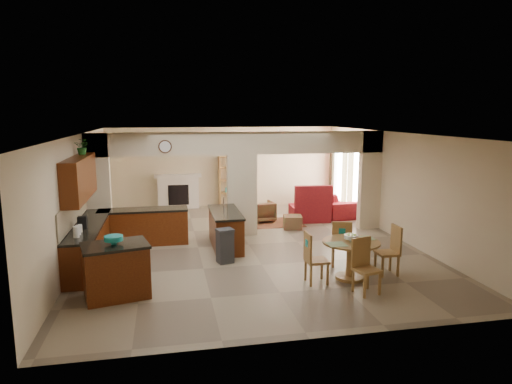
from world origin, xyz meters
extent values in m
plane|color=gray|center=(0.00, 0.00, 0.00)|extent=(10.00, 10.00, 0.00)
plane|color=white|center=(0.00, 0.00, 2.80)|extent=(10.00, 10.00, 0.00)
plane|color=beige|center=(0.00, 5.00, 1.40)|extent=(8.00, 0.00, 8.00)
plane|color=beige|center=(0.00, -5.00, 1.40)|extent=(8.00, 0.00, 8.00)
plane|color=beige|center=(-4.00, 0.00, 1.40)|extent=(0.00, 10.00, 10.00)
plane|color=beige|center=(4.00, 0.00, 1.40)|extent=(0.00, 10.00, 10.00)
cube|color=beige|center=(-3.70, 1.00, 1.40)|extent=(0.60, 0.25, 2.80)
cube|color=beige|center=(0.00, 1.00, 1.10)|extent=(0.80, 0.25, 2.20)
cube|color=beige|center=(3.70, 1.00, 1.40)|extent=(0.60, 0.25, 2.80)
cube|color=beige|center=(0.00, 1.00, 2.50)|extent=(8.00, 0.25, 0.60)
cube|color=#401507|center=(-3.70, -0.80, 0.43)|extent=(0.60, 3.20, 0.86)
cube|color=black|center=(-3.70, -0.80, 0.89)|extent=(0.62, 3.22, 0.05)
cube|color=tan|center=(-3.98, -0.80, 1.20)|extent=(0.02, 3.20, 0.55)
cube|color=#401507|center=(-2.60, 0.57, 0.43)|extent=(2.20, 0.60, 0.86)
cube|color=black|center=(-2.60, 0.57, 0.89)|extent=(2.22, 0.62, 0.05)
cube|color=#401507|center=(-3.82, -0.80, 1.92)|extent=(0.35, 2.40, 0.90)
cube|color=#401507|center=(-0.60, -0.10, 0.43)|extent=(0.65, 1.80, 0.86)
cube|color=black|center=(-0.60, -0.10, 0.89)|extent=(0.70, 1.85, 0.05)
cube|color=silver|center=(-0.60, -0.95, 0.42)|extent=(0.58, 0.04, 0.70)
cylinder|color=#442616|center=(-2.00, 0.85, 2.45)|extent=(0.34, 0.03, 0.34)
cube|color=brown|center=(1.20, 2.10, 0.01)|extent=(1.60, 1.30, 0.01)
cube|color=silver|center=(-1.60, 4.84, 0.55)|extent=(1.40, 0.28, 1.10)
cube|color=black|center=(-1.60, 4.70, 0.50)|extent=(0.70, 0.04, 0.70)
cube|color=silver|center=(-1.60, 4.82, 1.15)|extent=(1.60, 0.35, 0.10)
cube|color=olive|center=(0.35, 4.82, 0.90)|extent=(1.00, 0.32, 1.80)
cube|color=white|center=(3.97, 2.30, 1.20)|extent=(0.02, 0.90, 1.90)
cube|color=white|center=(3.97, 4.00, 1.20)|extent=(0.02, 0.90, 1.90)
cube|color=white|center=(3.97, 3.15, 1.05)|extent=(0.02, 0.70, 2.10)
cube|color=#45251B|center=(3.93, 1.70, 1.20)|extent=(0.10, 0.28, 2.30)
cube|color=#45251B|center=(3.93, 2.90, 1.20)|extent=(0.10, 0.28, 2.30)
cube|color=#45251B|center=(3.93, 3.40, 1.20)|extent=(0.10, 0.28, 2.30)
cube|color=#45251B|center=(3.93, 4.60, 1.20)|extent=(0.10, 0.28, 2.30)
cylinder|color=white|center=(1.50, 3.00, 2.56)|extent=(1.00, 1.00, 0.10)
cube|color=#401507|center=(-2.94, -2.80, 0.47)|extent=(1.24, 1.00, 0.94)
cube|color=black|center=(-2.94, -2.80, 0.96)|extent=(1.30, 1.06, 0.05)
cylinder|color=teal|center=(-2.96, -2.80, 1.07)|extent=(0.33, 0.33, 0.16)
cube|color=#2E2E31|center=(-0.77, -1.28, 0.36)|extent=(0.39, 0.36, 0.71)
cylinder|color=olive|center=(1.57, -2.77, 0.76)|extent=(1.14, 1.14, 0.04)
cylinder|color=olive|center=(1.57, -2.77, 0.39)|extent=(0.17, 0.17, 0.74)
cylinder|color=olive|center=(1.57, -2.77, 0.03)|extent=(0.58, 0.58, 0.06)
cylinder|color=#89C229|center=(1.57, -2.77, 0.85)|extent=(0.28, 0.28, 0.15)
imported|color=maroon|center=(3.30, 3.21, 0.39)|extent=(2.76, 1.34, 0.78)
cube|color=maroon|center=(2.33, 2.25, 0.23)|extent=(1.21, 1.02, 0.46)
imported|color=maroon|center=(0.86, 2.37, 0.31)|extent=(0.78, 0.79, 0.63)
cube|color=maroon|center=(1.54, 1.36, 0.19)|extent=(0.60, 0.60, 0.37)
imported|color=#1B5115|center=(-3.82, -0.18, 2.55)|extent=(0.38, 0.35, 0.36)
cube|color=olive|center=(1.69, -1.97, 0.45)|extent=(0.53, 0.53, 0.05)
cube|color=olive|center=(1.90, -1.86, 0.22)|extent=(0.04, 0.04, 0.44)
cube|color=olive|center=(1.58, -1.75, 0.22)|extent=(0.04, 0.04, 0.44)
cube|color=olive|center=(1.79, -2.19, 0.22)|extent=(0.04, 0.04, 0.44)
cube|color=olive|center=(1.47, -2.08, 0.22)|extent=(0.04, 0.04, 0.44)
cube|color=olive|center=(1.63, -2.15, 0.75)|extent=(0.41, 0.17, 0.55)
cube|color=teal|center=(1.62, -2.17, 0.82)|extent=(0.14, 0.05, 0.14)
cube|color=olive|center=(2.41, -2.67, 0.45)|extent=(0.42, 0.42, 0.05)
cube|color=olive|center=(2.24, -2.50, 0.22)|extent=(0.04, 0.04, 0.44)
cube|color=olive|center=(2.24, -2.84, 0.22)|extent=(0.04, 0.04, 0.44)
cube|color=olive|center=(2.58, -2.51, 0.22)|extent=(0.04, 0.04, 0.44)
cube|color=olive|center=(2.58, -2.85, 0.22)|extent=(0.04, 0.04, 0.44)
cube|color=olive|center=(2.60, -2.68, 0.75)|extent=(0.04, 0.42, 0.55)
cube|color=teal|center=(2.62, -2.68, 0.82)|extent=(0.01, 0.14, 0.14)
cube|color=olive|center=(1.56, -3.55, 0.45)|extent=(0.51, 0.51, 0.05)
cube|color=olive|center=(1.44, -3.75, 0.22)|extent=(0.04, 0.04, 0.44)
cube|color=olive|center=(1.77, -3.67, 0.22)|extent=(0.04, 0.04, 0.44)
cube|color=olive|center=(1.35, -3.42, 0.22)|extent=(0.04, 0.04, 0.44)
cube|color=olive|center=(1.68, -3.34, 0.22)|extent=(0.04, 0.04, 0.44)
cube|color=olive|center=(1.51, -3.36, 0.75)|extent=(0.42, 0.14, 0.55)
cube|color=teal|center=(1.51, -3.34, 0.82)|extent=(0.14, 0.04, 0.14)
cube|color=olive|center=(0.83, -2.86, 0.45)|extent=(0.42, 0.42, 0.05)
cube|color=olive|center=(1.00, -3.03, 0.22)|extent=(0.04, 0.04, 0.44)
cube|color=olive|center=(1.00, -2.69, 0.22)|extent=(0.04, 0.04, 0.44)
cube|color=olive|center=(0.66, -3.03, 0.22)|extent=(0.04, 0.04, 0.44)
cube|color=olive|center=(0.66, -2.69, 0.22)|extent=(0.04, 0.04, 0.44)
cube|color=olive|center=(0.64, -2.86, 0.75)|extent=(0.04, 0.42, 0.55)
cube|color=teal|center=(0.61, -2.86, 0.82)|extent=(0.01, 0.14, 0.14)
camera|label=1|loc=(-2.00, -10.99, 3.31)|focal=32.00mm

